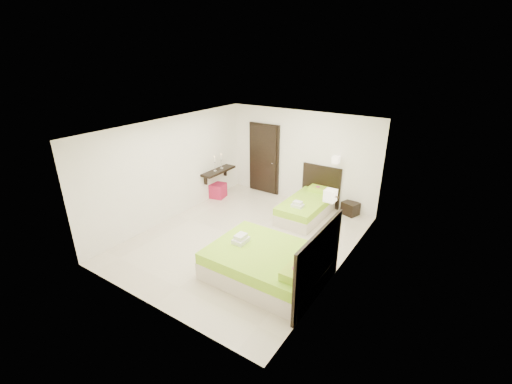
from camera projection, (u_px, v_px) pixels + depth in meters
The scene contains 7 objects.
floor at pixel (245, 239), 8.00m from camera, with size 5.50×5.50×0.00m, color beige.
bed_single at pixel (307, 206), 9.01m from camera, with size 1.12×1.87×1.55m.
bed_double at pixel (270, 263), 6.51m from camera, with size 2.17×1.84×1.79m.
nightstand at pixel (350, 208), 9.13m from camera, with size 0.39×0.35×0.35m, color black.
ottoman at pixel (218, 190), 10.20m from camera, with size 0.43×0.43×0.43m, color maroon.
door at pixel (264, 159), 10.29m from camera, with size 1.02×0.15×2.14m.
console_shelf at pixel (218, 171), 9.99m from camera, with size 0.35×1.20×0.78m.
Camera 1 is at (4.06, -5.68, 4.07)m, focal length 24.00 mm.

